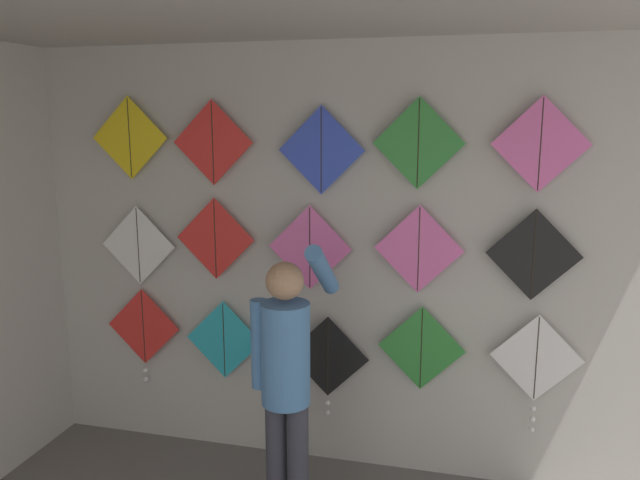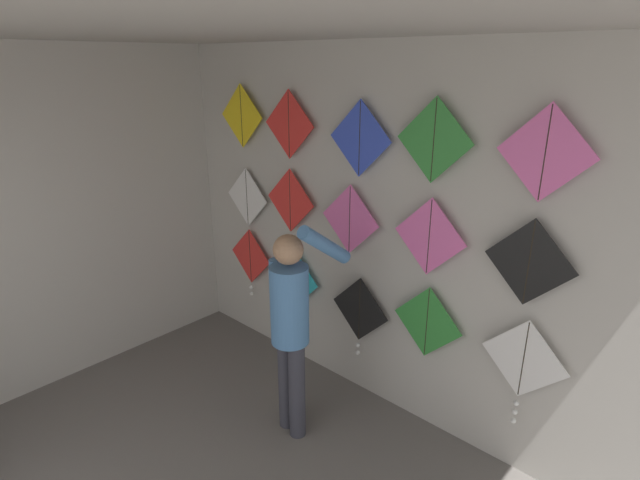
{
  "view_description": "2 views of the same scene",
  "coord_description": "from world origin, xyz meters",
  "px_view_note": "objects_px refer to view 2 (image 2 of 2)",
  "views": [
    {
      "loc": [
        0.97,
        0.1,
        2.34
      ],
      "look_at": [
        0.08,
        3.66,
        1.61
      ],
      "focal_mm": 35.0,
      "sensor_mm": 36.0,
      "label": 1
    },
    {
      "loc": [
        2.26,
        1.05,
        2.66
      ],
      "look_at": [
        -0.14,
        3.66,
        1.38
      ],
      "focal_mm": 28.0,
      "sensor_mm": 36.0,
      "label": 2
    }
  ],
  "objects_px": {
    "kite_0": "(250,259)",
    "kite_10": "(242,116)",
    "kite_11": "(289,124)",
    "kite_12": "(360,139)",
    "kite_1": "(295,278)",
    "kite_3": "(427,322)",
    "kite_2": "(360,312)",
    "kite_7": "(350,220)",
    "kite_8": "(429,237)",
    "kite_4": "(523,365)",
    "kite_6": "(290,201)",
    "kite_5": "(247,197)",
    "kite_9": "(529,263)",
    "kite_13": "(434,140)",
    "shopkeeper": "(291,319)",
    "kite_14": "(545,153)"
  },
  "relations": [
    {
      "from": "kite_2",
      "to": "kite_4",
      "type": "distance_m",
      "value": 1.31
    },
    {
      "from": "kite_5",
      "to": "kite_12",
      "type": "height_order",
      "value": "kite_12"
    },
    {
      "from": "kite_3",
      "to": "kite_10",
      "type": "xyz_separation_m",
      "value": [
        -1.99,
        0.0,
        1.31
      ]
    },
    {
      "from": "kite_2",
      "to": "kite_6",
      "type": "relative_size",
      "value": 1.25
    },
    {
      "from": "kite_2",
      "to": "kite_13",
      "type": "relative_size",
      "value": 1.25
    },
    {
      "from": "kite_9",
      "to": "kite_13",
      "type": "bearing_deg",
      "value": 180.0
    },
    {
      "from": "kite_2",
      "to": "kite_10",
      "type": "relative_size",
      "value": 1.25
    },
    {
      "from": "kite_2",
      "to": "kite_12",
      "type": "xyz_separation_m",
      "value": [
        -0.05,
        0.0,
        1.38
      ]
    },
    {
      "from": "kite_8",
      "to": "kite_12",
      "type": "distance_m",
      "value": 0.86
    },
    {
      "from": "kite_0",
      "to": "kite_8",
      "type": "xyz_separation_m",
      "value": [
        1.93,
        0.0,
        0.69
      ]
    },
    {
      "from": "kite_1",
      "to": "kite_3",
      "type": "height_order",
      "value": "kite_3"
    },
    {
      "from": "kite_4",
      "to": "kite_10",
      "type": "distance_m",
      "value": 3.0
    },
    {
      "from": "kite_0",
      "to": "kite_13",
      "type": "bearing_deg",
      "value": 0.02
    },
    {
      "from": "kite_2",
      "to": "kite_8",
      "type": "distance_m",
      "value": 0.97
    },
    {
      "from": "kite_8",
      "to": "kite_13",
      "type": "bearing_deg",
      "value": 180.0
    },
    {
      "from": "kite_4",
      "to": "kite_5",
      "type": "height_order",
      "value": "kite_5"
    },
    {
      "from": "kite_6",
      "to": "kite_10",
      "type": "distance_m",
      "value": 0.89
    },
    {
      "from": "kite_2",
      "to": "kite_5",
      "type": "bearing_deg",
      "value": 179.97
    },
    {
      "from": "kite_7",
      "to": "kite_12",
      "type": "relative_size",
      "value": 1.0
    },
    {
      "from": "kite_0",
      "to": "kite_7",
      "type": "bearing_deg",
      "value": 0.03
    },
    {
      "from": "kite_5",
      "to": "kite_8",
      "type": "distance_m",
      "value": 1.93
    },
    {
      "from": "shopkeeper",
      "to": "kite_8",
      "type": "distance_m",
      "value": 1.11
    },
    {
      "from": "kite_9",
      "to": "kite_10",
      "type": "relative_size",
      "value": 1.0
    },
    {
      "from": "kite_0",
      "to": "kite_12",
      "type": "distance_m",
      "value": 1.84
    },
    {
      "from": "kite_0",
      "to": "kite_14",
      "type": "height_order",
      "value": "kite_14"
    },
    {
      "from": "kite_11",
      "to": "kite_14",
      "type": "relative_size",
      "value": 1.0
    },
    {
      "from": "kite_2",
      "to": "kite_12",
      "type": "distance_m",
      "value": 1.38
    },
    {
      "from": "kite_6",
      "to": "kite_7",
      "type": "height_order",
      "value": "kite_6"
    },
    {
      "from": "kite_1",
      "to": "kite_13",
      "type": "height_order",
      "value": "kite_13"
    },
    {
      "from": "kite_3",
      "to": "kite_10",
      "type": "height_order",
      "value": "kite_10"
    },
    {
      "from": "kite_6",
      "to": "kite_8",
      "type": "xyz_separation_m",
      "value": [
        1.35,
        0.0,
        -0.0
      ]
    },
    {
      "from": "kite_4",
      "to": "kite_12",
      "type": "distance_m",
      "value": 1.86
    },
    {
      "from": "kite_5",
      "to": "kite_6",
      "type": "relative_size",
      "value": 1.0
    },
    {
      "from": "kite_3",
      "to": "kite_11",
      "type": "bearing_deg",
      "value": 180.0
    },
    {
      "from": "kite_11",
      "to": "kite_1",
      "type": "bearing_deg",
      "value": 0.0
    },
    {
      "from": "kite_2",
      "to": "kite_3",
      "type": "height_order",
      "value": "kite_3"
    },
    {
      "from": "kite_2",
      "to": "kite_10",
      "type": "distance_m",
      "value": 2.0
    },
    {
      "from": "shopkeeper",
      "to": "kite_13",
      "type": "bearing_deg",
      "value": 57.33
    },
    {
      "from": "kite_8",
      "to": "kite_14",
      "type": "relative_size",
      "value": 1.0
    },
    {
      "from": "kite_6",
      "to": "kite_13",
      "type": "bearing_deg",
      "value": 0.0
    },
    {
      "from": "kite_3",
      "to": "kite_4",
      "type": "distance_m",
      "value": 0.7
    },
    {
      "from": "kite_5",
      "to": "kite_14",
      "type": "bearing_deg",
      "value": 0.0
    },
    {
      "from": "kite_0",
      "to": "kite_10",
      "type": "height_order",
      "value": "kite_10"
    },
    {
      "from": "kite_6",
      "to": "kite_14",
      "type": "xyz_separation_m",
      "value": [
        2.03,
        0.0,
        0.65
      ]
    },
    {
      "from": "kite_11",
      "to": "kite_12",
      "type": "relative_size",
      "value": 1.0
    },
    {
      "from": "kite_4",
      "to": "kite_6",
      "type": "height_order",
      "value": "kite_6"
    },
    {
      "from": "kite_3",
      "to": "kite_0",
      "type": "bearing_deg",
      "value": -179.98
    },
    {
      "from": "kite_4",
      "to": "kite_7",
      "type": "bearing_deg",
      "value": 179.96
    },
    {
      "from": "kite_9",
      "to": "kite_11",
      "type": "relative_size",
      "value": 1.0
    },
    {
      "from": "kite_6",
      "to": "kite_13",
      "type": "distance_m",
      "value": 1.48
    }
  ]
}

